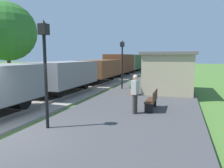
# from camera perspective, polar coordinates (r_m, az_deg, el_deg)

# --- Properties ---
(ground_plane) EXTENTS (160.00, 160.00, 0.00)m
(ground_plane) POSITION_cam_1_polar(r_m,az_deg,el_deg) (7.74, -27.34, -14.09)
(ground_plane) COLOR #47702D
(platform_slab) EXTENTS (6.00, 60.00, 0.25)m
(platform_slab) POSITION_cam_1_polar(r_m,az_deg,el_deg) (5.96, -4.22, -18.53)
(platform_slab) COLOR #424244
(platform_slab) RESTS_ON ground
(freight_train) EXTENTS (2.50, 39.20, 2.72)m
(freight_train) POSITION_cam_1_polar(r_m,az_deg,el_deg) (25.00, 0.67, 4.84)
(freight_train) COLOR gray
(freight_train) RESTS_ON rail_near
(station_hut) EXTENTS (3.50, 5.80, 2.78)m
(station_hut) POSITION_cam_1_polar(r_m,az_deg,el_deg) (16.07, 15.39, 3.40)
(station_hut) COLOR tan
(station_hut) RESTS_ON platform_slab
(bench_near_hut) EXTENTS (0.42, 1.50, 0.91)m
(bench_near_hut) POSITION_cam_1_polar(r_m,az_deg,el_deg) (10.00, 10.96, -4.26)
(bench_near_hut) COLOR #422819
(bench_near_hut) RESTS_ON platform_slab
(person_waiting) EXTENTS (0.32, 0.42, 1.71)m
(person_waiting) POSITION_cam_1_polar(r_m,az_deg,el_deg) (9.15, 6.32, -2.31)
(person_waiting) COLOR #38332D
(person_waiting) RESTS_ON platform_slab
(potted_planter) EXTENTS (0.64, 0.64, 0.92)m
(potted_planter) POSITION_cam_1_polar(r_m,az_deg,el_deg) (13.61, 6.07, -1.02)
(potted_planter) COLOR brown
(potted_planter) RESTS_ON platform_slab
(lamp_post_near) EXTENTS (0.28, 0.28, 3.70)m
(lamp_post_near) POSITION_cam_1_polar(r_m,az_deg,el_deg) (7.43, -17.86, 7.63)
(lamp_post_near) COLOR black
(lamp_post_near) RESTS_ON platform_slab
(lamp_post_far) EXTENTS (0.28, 0.28, 3.70)m
(lamp_post_far) POSITION_cam_1_polar(r_m,az_deg,el_deg) (16.12, 2.80, 7.76)
(lamp_post_far) COLOR black
(lamp_post_far) RESTS_ON platform_slab
(tree_trackside_far) EXTENTS (4.60, 4.60, 6.98)m
(tree_trackside_far) POSITION_cam_1_polar(r_m,az_deg,el_deg) (19.00, -26.70, 12.61)
(tree_trackside_far) COLOR #4C3823
(tree_trackside_far) RESTS_ON ground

